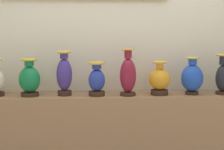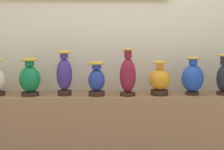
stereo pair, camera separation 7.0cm
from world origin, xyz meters
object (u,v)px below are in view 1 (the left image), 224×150
Objects in this scene: vase_emerald at (30,79)px; vase_sapphire at (192,78)px; vase_cobalt at (97,80)px; vase_onyx at (223,76)px; vase_burgundy at (128,75)px; vase_indigo at (64,75)px; vase_amber at (160,80)px.

vase_sapphire reaches higher than vase_emerald.
vase_onyx reaches higher than vase_cobalt.
vase_emerald is 0.84m from vase_burgundy.
vase_indigo is 0.96× the size of vase_burgundy.
vase_indigo is (0.29, 0.01, 0.03)m from vase_emerald.
vase_burgundy is 1.13× the size of vase_onyx.
vase_amber is at bearing 5.10° from vase_burgundy.
vase_emerald is 0.29m from vase_indigo.
vase_emerald is 0.57m from vase_cobalt.
vase_burgundy is (0.27, -0.01, 0.04)m from vase_cobalt.
vase_emerald is 1.10× the size of vase_amber.
vase_emerald is 0.80× the size of vase_burgundy.
vase_onyx is at bearing -0.90° from vase_indigo.
vase_emerald is at bearing 178.27° from vase_cobalt.
vase_onyx is (0.56, -0.01, 0.03)m from vase_amber.
vase_amber is 0.83× the size of vase_onyx.
vase_cobalt is 0.27m from vase_burgundy.
vase_sapphire is (1.40, 0.00, 0.00)m from vase_emerald.
vase_emerald is 1.11m from vase_amber.
vase_onyx is at bearing 0.46° from vase_cobalt.
vase_onyx reaches higher than vase_amber.
vase_burgundy is (0.83, -0.02, 0.03)m from vase_emerald.
vase_indigo is at bearing 173.69° from vase_cobalt.
vase_cobalt is 1.11m from vase_onyx.
vase_burgundy is at bearing -1.69° from vase_emerald.
vase_amber is 0.29m from vase_sapphire.
vase_amber is at bearing -0.92° from vase_indigo.
vase_indigo is at bearing 179.08° from vase_amber.
vase_sapphire is (0.29, 0.00, 0.02)m from vase_amber.
vase_indigo is 1.08× the size of vase_onyx.
vase_indigo reaches higher than vase_emerald.
vase_onyx is at bearing 1.11° from vase_burgundy.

